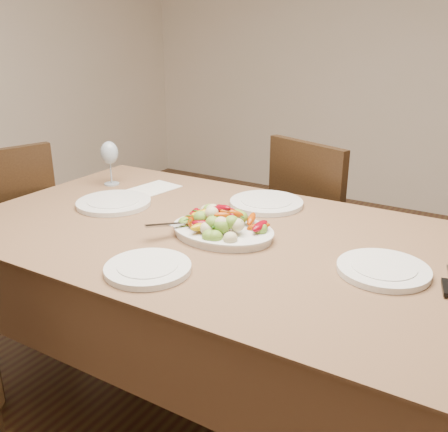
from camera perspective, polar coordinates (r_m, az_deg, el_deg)
wall_back at (r=4.23m, az=22.37°, el=18.99°), size 5.00×0.02×2.80m
dining_table at (r=1.86m, az=0.00°, el=-12.88°), size 1.85×1.06×0.76m
chair_far at (r=2.46m, az=11.90°, el=-2.07°), size 0.54×0.54×0.95m
chair_left at (r=2.53m, az=-24.28°, el=-2.92°), size 0.52×0.52×0.95m
serving_platter at (r=1.65m, az=-0.16°, el=-1.91°), size 0.34×0.26×0.02m
roasted_vegetables at (r=1.63m, az=-0.17°, el=-0.06°), size 0.28×0.19×0.09m
serving_spoon at (r=1.64m, az=-2.79°, el=-0.70°), size 0.27×0.19×0.03m
plate_left at (r=1.99m, az=-12.48°, el=1.46°), size 0.29×0.29×0.02m
plate_right at (r=1.48m, az=17.74°, el=-5.88°), size 0.26×0.26×0.02m
plate_far at (r=1.95m, az=4.86°, el=1.49°), size 0.28×0.28×0.02m
plate_near at (r=1.43m, az=-8.69°, el=-5.96°), size 0.25×0.25×0.02m
wine_glass at (r=2.24m, az=-12.89°, el=6.04°), size 0.08×0.08×0.20m
menu_card at (r=2.17m, az=-8.09°, el=3.12°), size 0.18×0.23×0.00m
table_knife at (r=1.48m, az=24.22°, el=-6.91°), size 0.06×0.20×0.01m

